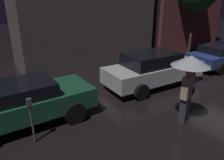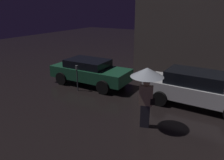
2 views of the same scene
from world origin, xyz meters
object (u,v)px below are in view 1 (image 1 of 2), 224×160
(parked_car_blue, at_px, (221,55))
(pedestrian_with_umbrella, at_px, (190,70))
(parking_meter, at_px, (31,116))
(parked_car_white, at_px, (153,69))
(parked_car_green, at_px, (21,102))
(street_lamp_near, at_px, (158,14))

(parked_car_blue, xyz_separation_m, pedestrian_with_umbrella, (-6.45, -2.85, 1.08))
(parked_car_blue, xyz_separation_m, parking_meter, (-10.85, -1.29, 0.14))
(parked_car_white, height_order, parked_car_blue, parked_car_white)
(parked_car_green, xyz_separation_m, street_lamp_near, (8.16, 2.60, 2.15))
(parked_car_green, height_order, parked_car_white, parked_car_white)
(parked_car_green, distance_m, pedestrian_with_umbrella, 5.29)
(parked_car_blue, bearing_deg, pedestrian_with_umbrella, -154.39)
(pedestrian_with_umbrella, xyz_separation_m, street_lamp_near, (3.74, 5.32, 1.14))
(parked_car_white, distance_m, street_lamp_near, 4.08)
(pedestrian_with_umbrella, relative_size, street_lamp_near, 0.53)
(parking_meter, bearing_deg, parked_car_white, 12.86)
(parked_car_white, height_order, parking_meter, parked_car_white)
(parked_car_blue, height_order, street_lamp_near, street_lamp_near)
(parked_car_white, xyz_separation_m, parked_car_blue, (5.19, -0.01, -0.11))
(parked_car_white, distance_m, parking_meter, 5.81)
(parked_car_white, bearing_deg, pedestrian_with_umbrella, -111.94)
(pedestrian_with_umbrella, height_order, parking_meter, pedestrian_with_umbrella)
(parking_meter, height_order, street_lamp_near, street_lamp_near)
(parked_car_green, relative_size, street_lamp_near, 1.06)
(parked_car_blue, bearing_deg, parked_car_green, -177.57)
(parked_car_blue, distance_m, street_lamp_near, 4.28)
(street_lamp_near, bearing_deg, pedestrian_with_umbrella, -125.12)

